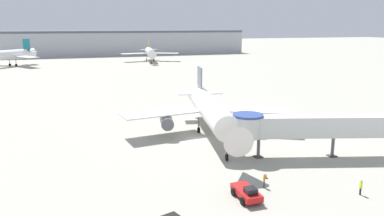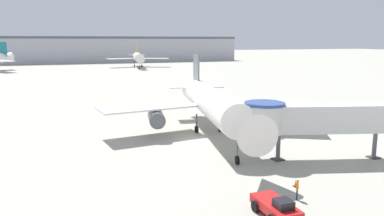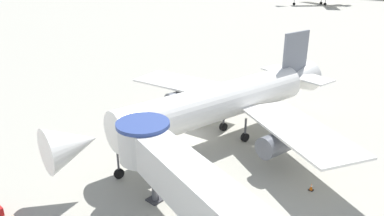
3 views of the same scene
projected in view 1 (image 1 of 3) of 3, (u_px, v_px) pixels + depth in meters
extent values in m
plane|color=#9E9B8E|center=(195.00, 139.00, 59.02)|extent=(800.00, 800.00, 0.00)
cylinder|color=white|center=(212.00, 111.00, 59.27)|extent=(7.28, 22.20, 3.63)
cone|color=white|center=(234.00, 137.00, 45.35)|extent=(4.25, 4.55, 3.63)
cone|color=white|center=(199.00, 97.00, 71.08)|extent=(4.50, 5.98, 3.63)
cube|color=white|center=(160.00, 113.00, 60.80)|extent=(13.09, 6.76, 0.22)
cube|color=white|center=(256.00, 110.00, 63.00)|extent=(13.40, 10.25, 0.22)
cube|color=slate|center=(200.00, 80.00, 70.11)|extent=(0.93, 4.06, 4.72)
cube|color=white|center=(199.00, 93.00, 71.21)|extent=(8.86, 4.25, 0.18)
cylinder|color=#565960|center=(167.00, 122.00, 60.01)|extent=(2.66, 4.35, 2.00)
cylinder|color=#565960|center=(252.00, 119.00, 61.94)|extent=(2.66, 4.35, 2.00)
cylinder|color=#4C4C51|center=(227.00, 150.00, 49.49)|extent=(0.18, 0.18, 2.09)
cylinder|color=black|center=(227.00, 157.00, 49.72)|extent=(0.41, 0.93, 0.90)
cylinder|color=#4C4C51|center=(199.00, 124.00, 62.32)|extent=(0.22, 0.22, 2.09)
cylinder|color=black|center=(199.00, 130.00, 62.54)|extent=(0.55, 0.95, 0.90)
cylinder|color=#4C4C51|center=(218.00, 123.00, 62.76)|extent=(0.22, 0.22, 2.09)
cylinder|color=black|center=(218.00, 129.00, 62.99)|extent=(0.55, 0.95, 0.90)
cube|color=silver|center=(320.00, 126.00, 50.45)|extent=(19.67, 7.86, 2.80)
cylinder|color=silver|center=(248.00, 127.00, 50.12)|extent=(3.90, 3.90, 2.80)
cylinder|color=navy|center=(248.00, 115.00, 49.78)|extent=(4.10, 4.10, 0.30)
cylinder|color=#56565B|center=(258.00, 147.00, 50.80)|extent=(0.44, 0.44, 2.95)
cube|color=#333338|center=(258.00, 157.00, 51.10)|extent=(1.10, 1.10, 0.12)
cylinder|color=#56565B|center=(333.00, 146.00, 51.14)|extent=(0.44, 0.44, 2.95)
cube|color=#333338|center=(332.00, 156.00, 51.45)|extent=(1.10, 1.10, 0.12)
cube|color=red|center=(246.00, 192.00, 38.70)|extent=(1.86, 4.13, 0.64)
cube|color=black|center=(251.00, 191.00, 37.71)|extent=(1.11, 1.16, 0.57)
cylinder|color=black|center=(243.00, 201.00, 37.44)|extent=(0.30, 0.83, 0.83)
cylinder|color=black|center=(260.00, 199.00, 38.01)|extent=(0.30, 0.83, 0.83)
cylinder|color=black|center=(233.00, 192.00, 39.54)|extent=(0.30, 0.83, 0.83)
cylinder|color=black|center=(249.00, 190.00, 40.11)|extent=(0.30, 0.83, 0.83)
cube|color=black|center=(266.00, 178.00, 44.10)|extent=(0.40, 0.40, 0.04)
cone|color=orange|center=(266.00, 175.00, 44.03)|extent=(0.28, 0.28, 0.63)
cylinder|color=white|center=(266.00, 175.00, 44.02)|extent=(0.15, 0.15, 0.08)
cube|color=black|center=(276.00, 133.00, 62.40)|extent=(0.37, 0.37, 0.04)
cone|color=orange|center=(276.00, 131.00, 62.34)|extent=(0.26, 0.26, 0.58)
cylinder|color=white|center=(276.00, 131.00, 62.32)|extent=(0.14, 0.14, 0.07)
cube|color=black|center=(250.00, 201.00, 38.37)|extent=(0.38, 0.38, 0.04)
cone|color=orange|center=(250.00, 198.00, 38.30)|extent=(0.26, 0.26, 0.60)
cylinder|color=white|center=(250.00, 197.00, 38.29)|extent=(0.14, 0.14, 0.07)
cylinder|color=#1E2338|center=(264.00, 184.00, 41.52)|extent=(0.12, 0.12, 0.80)
cylinder|color=#1E2338|center=(264.00, 185.00, 41.37)|extent=(0.12, 0.12, 0.80)
cube|color=orange|center=(264.00, 178.00, 41.29)|extent=(0.33, 0.37, 0.64)
sphere|color=tan|center=(265.00, 175.00, 41.20)|extent=(0.22, 0.22, 0.22)
cylinder|color=#1E2338|center=(361.00, 192.00, 39.62)|extent=(0.12, 0.12, 0.81)
cylinder|color=#1E2338|center=(360.00, 191.00, 39.78)|extent=(0.12, 0.12, 0.81)
cube|color=#D1E019|center=(361.00, 185.00, 39.54)|extent=(0.27, 0.36, 0.64)
sphere|color=tan|center=(361.00, 181.00, 39.45)|extent=(0.22, 0.22, 0.22)
cylinder|color=white|center=(150.00, 52.00, 181.56)|extent=(6.67, 20.93, 3.74)
cone|color=white|center=(152.00, 55.00, 168.22)|extent=(4.30, 4.61, 3.74)
cone|color=white|center=(149.00, 51.00, 192.74)|extent=(4.51, 6.09, 3.74)
cube|color=white|center=(134.00, 54.00, 182.82)|extent=(12.81, 6.84, 0.22)
cube|color=white|center=(166.00, 53.00, 185.39)|extent=(13.06, 9.74, 0.22)
cube|color=gold|center=(149.00, 44.00, 191.74)|extent=(0.81, 3.94, 4.86)
cube|color=white|center=(149.00, 49.00, 192.87)|extent=(8.59, 3.93, 0.18)
cylinder|color=#4C4C51|center=(152.00, 60.00, 172.33)|extent=(0.18, 0.18, 2.15)
cylinder|color=black|center=(152.00, 63.00, 172.57)|extent=(0.42, 1.13, 1.10)
cylinder|color=#4C4C51|center=(147.00, 58.00, 184.41)|extent=(0.22, 0.22, 2.15)
cylinder|color=black|center=(147.00, 60.00, 184.65)|extent=(0.55, 1.15, 1.10)
cylinder|color=#4C4C51|center=(154.00, 58.00, 184.96)|extent=(0.22, 0.22, 2.15)
cylinder|color=black|center=(154.00, 60.00, 185.19)|extent=(0.55, 1.15, 1.10)
cylinder|color=white|center=(7.00, 55.00, 159.82)|extent=(15.74, 17.23, 4.19)
cone|color=white|center=(28.00, 53.00, 169.74)|extent=(7.29, 7.50, 4.19)
cube|color=white|center=(27.00, 57.00, 159.02)|extent=(10.59, 13.22, 0.22)
cube|color=#19707F|center=(26.00, 45.00, 168.64)|extent=(2.75, 3.11, 5.45)
cube|color=white|center=(28.00, 52.00, 169.86)|extent=(8.23, 7.65, 0.18)
cylinder|color=#4C4C51|center=(10.00, 62.00, 163.41)|extent=(0.22, 0.22, 2.41)
cylinder|color=black|center=(10.00, 65.00, 163.68)|extent=(1.02, 1.09, 1.10)
cylinder|color=#4C4C51|center=(16.00, 62.00, 161.96)|extent=(0.22, 0.22, 2.41)
cylinder|color=black|center=(16.00, 65.00, 162.23)|extent=(1.02, 1.09, 1.10)
cube|color=#A8A8B2|center=(127.00, 44.00, 224.64)|extent=(142.28, 18.42, 13.08)
cube|color=#4C515B|center=(127.00, 32.00, 223.08)|extent=(142.28, 18.79, 1.20)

